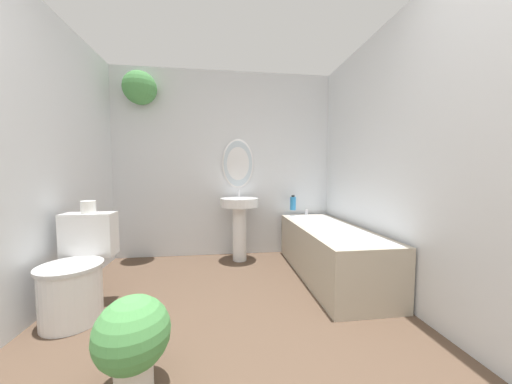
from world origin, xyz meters
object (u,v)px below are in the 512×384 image
Objects in this scene: bathtub at (329,250)px; potted_plant at (133,337)px; toilet at (77,276)px; shampoo_bottle at (293,203)px; toilet_paper_roll at (88,207)px; pedestal_sink at (240,217)px.

bathtub is 2.00m from potted_plant.
potted_plant is (0.65, -0.77, -0.04)m from toilet.
bathtub is 3.49× the size of potted_plant.
potted_plant is at bearing -124.27° from shampoo_bottle.
potted_plant is (-1.36, -1.99, -0.41)m from shampoo_bottle.
toilet is 0.53m from toilet_paper_roll.
toilet_paper_roll is at bearing 123.55° from potted_plant.
pedestal_sink is (1.29, 1.11, 0.23)m from toilet.
pedestal_sink reaches higher than toilet_paper_roll.
shampoo_bottle is at bearing 9.58° from pedestal_sink.
bathtub is at bearing -34.14° from pedestal_sink.
potted_plant is at bearing -49.87° from toilet.
pedestal_sink reaches higher than shampoo_bottle.
toilet_paper_roll reaches higher than toilet.
toilet_paper_roll is at bearing 90.00° from toilet.
pedestal_sink is at bearing 40.55° from toilet.
toilet_paper_roll is at bearing -153.07° from shampoo_bottle.
bathtub is 2.27m from toilet_paper_roll.
shampoo_bottle is (2.00, 1.23, 0.38)m from toilet.
shampoo_bottle reaches higher than toilet.
toilet_paper_roll reaches higher than bathtub.
toilet_paper_roll is (-0.65, 0.98, 0.53)m from potted_plant.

